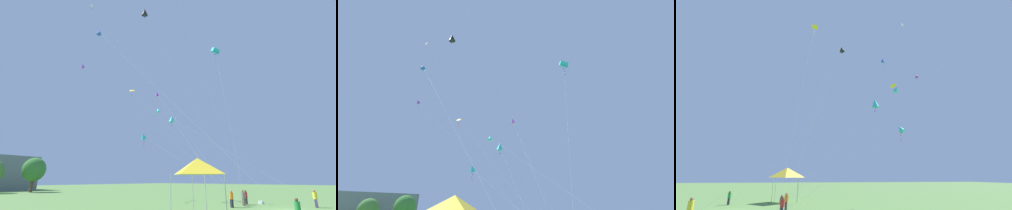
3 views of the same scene
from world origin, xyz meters
The scene contains 18 objects.
tree_far_right centered at (-2.58, 49.66, 4.66)m, with size 4.78×4.31×7.22m.
festival_tent centered at (-7.94, 4.29, 3.61)m, with size 3.33×3.33×4.23m.
cooler_box centered at (4.61, 3.91, 0.15)m, with size 0.59×0.43×0.30m, color white.
person_red_shirt centered at (2.70, 4.84, 0.80)m, with size 0.35×0.35×1.49m.
person_orange_shirt centered at (-0.90, 4.90, 0.86)m, with size 0.38×0.38×1.60m.
person_yellow_shirt centered at (4.23, -1.56, 0.89)m, with size 0.39×0.39×1.65m.
person_green_shirt centered at (-6.29, -1.98, 0.81)m, with size 0.36×0.36×1.51m.
person_grey_shirt centered at (1.55, 4.67, 0.84)m, with size 0.37×0.37×1.56m.
kite_purple_diamond_0 centered at (11.75, 26.72, 21.08)m, with size 9.97×21.77×21.67m.
kite_cyan_diamond_2 centered at (-0.99, 17.50, 8.52)m, with size 3.83×13.51×9.12m.
kite_cyan_diamond_3 centered at (0.96, 13.88, 10.87)m, with size 1.97×9.56×11.40m.
kite_cyan_diamond_4 centered at (0.93, 16.43, 12.67)m, with size 3.39×19.02×13.14m.
kite_black_diamond_5 centered at (-7.49, 11.43, 22.59)m, with size 9.56×7.41×23.16m.
kite_yellow_delta_6 centered at (-3.26, 17.74, 14.81)m, with size 4.80×14.27×15.36m.
kite_white_diamond_7 centered at (-8.49, 22.45, 29.19)m, with size 8.03×18.09×29.85m.
kite_purple_diamond_8 centered at (-7.96, 24.06, 19.04)m, with size 9.57×20.48×19.58m.
kite_cyan_box_9 centered at (12.85, 12.09, 27.05)m, with size 11.02×8.05×27.89m.
kite_blue_diamond_10 centered at (-9.03, 18.83, 22.14)m, with size 3.03×21.35×22.68m.
Camera 1 is at (-23.48, -5.48, 2.63)m, focal length 24.00 mm.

